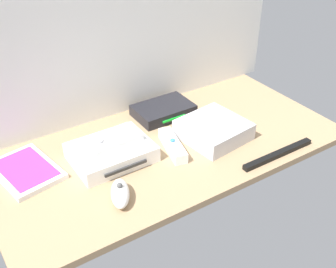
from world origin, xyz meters
The scene contains 10 objects.
ground_plane centered at (0.00, 0.00, -1.00)cm, with size 100.00×48.00×2.00cm, color #9E7F5B.
back_wall centered at (0.00, 24.60, 32.00)cm, with size 110.00×1.20×64.00cm, color silver.
game_console centered at (-16.14, 2.99, 2.20)cm, with size 21.06×16.56×4.40cm.
mini_computer centered at (13.45, -3.44, 2.64)cm, with size 18.88×18.88×5.30cm.
game_case centered at (-37.45, 9.73, 0.76)cm, with size 16.74×21.10×1.56cm.
network_router centered at (8.16, 15.29, 1.70)cm, with size 18.06×12.46×3.40cm.
remote_wand centered at (0.13, -2.34, 1.51)cm, with size 7.06×15.23×3.40cm.
remote_nunchuk centered at (-21.78, -12.79, 2.04)cm, with size 8.20×10.92×5.10cm.
remote_classic_pad centered at (-14.99, 3.89, 5.41)cm, with size 14.91×8.96×2.40cm.
sensor_bar centered at (22.48, -20.54, 0.70)cm, with size 24.00×1.80×1.40cm, color black.
Camera 1 is at (-53.60, -82.54, 68.28)cm, focal length 45.23 mm.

